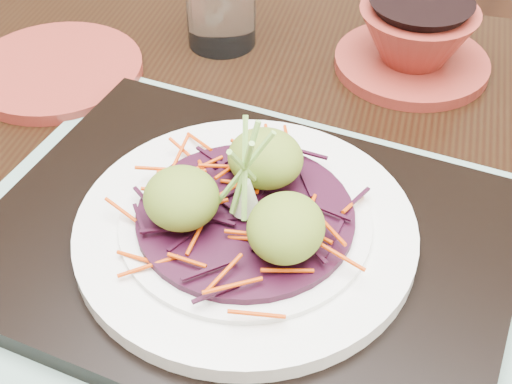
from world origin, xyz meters
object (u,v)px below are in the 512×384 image
at_px(dining_table, 237,312).
at_px(terracotta_bowl_set, 415,43).
at_px(serving_tray, 246,244).
at_px(white_plate, 246,228).
at_px(terracotta_side_plate, 57,70).

distance_m(dining_table, terracotta_bowl_set, 0.32).
xyz_separation_m(serving_tray, white_plate, (0.00, 0.00, 0.02)).
distance_m(serving_tray, terracotta_side_plate, 0.31).
distance_m(dining_table, terracotta_side_plate, 0.30).
relative_size(white_plate, terracotta_side_plate, 1.45).
bearing_deg(terracotta_bowl_set, terracotta_side_plate, -156.02).
height_order(dining_table, serving_tray, serving_tray).
bearing_deg(serving_tray, dining_table, 135.87).
relative_size(dining_table, terracotta_side_plate, 7.54).
height_order(white_plate, terracotta_bowl_set, terracotta_bowl_set).
relative_size(serving_tray, terracotta_bowl_set, 2.37).
xyz_separation_m(dining_table, serving_tray, (0.02, -0.02, 0.11)).
height_order(terracotta_side_plate, terracotta_bowl_set, terracotta_bowl_set).
bearing_deg(terracotta_bowl_set, dining_table, -104.89).
xyz_separation_m(dining_table, terracotta_side_plate, (-0.25, 0.14, 0.10)).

